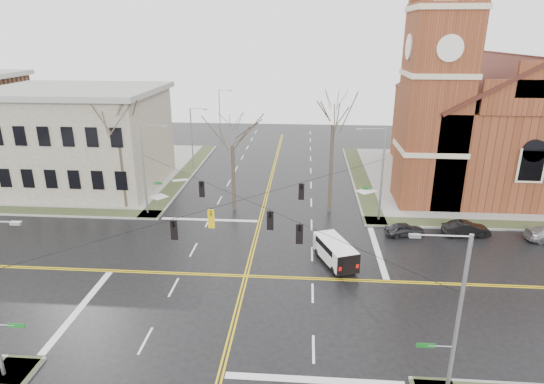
# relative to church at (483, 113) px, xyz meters

# --- Properties ---
(ground) EXTENTS (120.00, 120.00, 0.00)m
(ground) POSITION_rel_church_xyz_m (-24.76, -24.78, -8.43)
(ground) COLOR black
(ground) RESTS_ON ground
(sidewalks) EXTENTS (80.00, 80.00, 0.17)m
(sidewalks) POSITION_rel_church_xyz_m (-24.76, -24.78, -8.36)
(sidewalks) COLOR gray
(sidewalks) RESTS_ON ground
(road_markings) EXTENTS (100.00, 100.00, 0.01)m
(road_markings) POSITION_rel_church_xyz_m (-24.76, -24.78, -8.43)
(road_markings) COLOR gold
(road_markings) RESTS_ON ground
(church) EXTENTS (24.28, 27.48, 27.50)m
(church) POSITION_rel_church_xyz_m (0.00, 0.00, 0.00)
(church) COLOR brown
(church) RESTS_ON ground
(civic_building_a) EXTENTS (18.00, 14.00, 11.00)m
(civic_building_a) POSITION_rel_church_xyz_m (-46.76, -4.78, -2.93)
(civic_building_a) COLOR gray
(civic_building_a) RESTS_ON ground
(signal_pole_ne) EXTENTS (2.75, 0.22, 9.00)m
(signal_pole_ne) POSITION_rel_church_xyz_m (-13.44, -13.28, -3.48)
(signal_pole_ne) COLOR gray
(signal_pole_ne) RESTS_ON ground
(signal_pole_nw) EXTENTS (2.75, 0.22, 9.00)m
(signal_pole_nw) POSITION_rel_church_xyz_m (-36.09, -13.28, -3.48)
(signal_pole_nw) COLOR gray
(signal_pole_nw) RESTS_ON ground
(signal_pole_se) EXTENTS (2.75, 0.22, 9.00)m
(signal_pole_se) POSITION_rel_church_xyz_m (-13.44, -36.28, -3.48)
(signal_pole_se) COLOR gray
(signal_pole_se) RESTS_ON ground
(span_wires) EXTENTS (23.02, 23.02, 0.03)m
(span_wires) POSITION_rel_church_xyz_m (-24.76, -24.78, -2.23)
(span_wires) COLOR black
(span_wires) RESTS_ON ground
(traffic_signals) EXTENTS (8.21, 8.26, 1.30)m
(traffic_signals) POSITION_rel_church_xyz_m (-24.76, -25.45, -2.98)
(traffic_signals) COLOR black
(traffic_signals) RESTS_ON ground
(streetlight_north_a) EXTENTS (2.30, 0.20, 8.00)m
(streetlight_north_a) POSITION_rel_church_xyz_m (-35.42, 3.22, -3.97)
(streetlight_north_a) COLOR gray
(streetlight_north_a) RESTS_ON ground
(streetlight_north_b) EXTENTS (2.30, 0.20, 8.00)m
(streetlight_north_b) POSITION_rel_church_xyz_m (-35.42, 23.22, -3.97)
(streetlight_north_b) COLOR gray
(streetlight_north_b) RESTS_ON ground
(cargo_van) EXTENTS (3.52, 5.15, 1.84)m
(cargo_van) POSITION_rel_church_xyz_m (-18.06, -22.08, -7.35)
(cargo_van) COLOR white
(cargo_van) RESTS_ON ground
(parked_car_a) EXTENTS (3.71, 2.05, 1.20)m
(parked_car_a) POSITION_rel_church_xyz_m (-11.44, -16.53, -7.84)
(parked_car_a) COLOR black
(parked_car_a) RESTS_ON ground
(parked_car_b) EXTENTS (4.17, 1.75, 1.34)m
(parked_car_b) POSITION_rel_church_xyz_m (-5.93, -16.16, -7.76)
(parked_car_b) COLOR black
(parked_car_b) RESTS_ON ground
(tree_nw_far) EXTENTS (4.00, 4.00, 11.97)m
(tree_nw_far) POSITION_rel_church_xyz_m (-39.05, -11.69, 0.22)
(tree_nw_far) COLOR #372D23
(tree_nw_far) RESTS_ON ground
(tree_nw_near) EXTENTS (4.00, 4.00, 9.84)m
(tree_nw_near) POSITION_rel_church_xyz_m (-27.76, -11.21, -1.29)
(tree_nw_near) COLOR #372D23
(tree_nw_near) RESTS_ON ground
(tree_ne) EXTENTS (4.00, 4.00, 13.10)m
(tree_ne) POSITION_rel_church_xyz_m (-17.95, -10.99, 1.03)
(tree_ne) COLOR #372D23
(tree_ne) RESTS_ON ground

